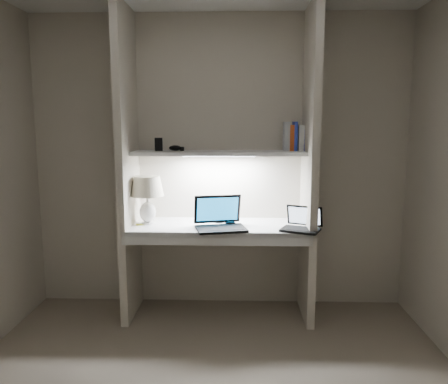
{
  "coord_description": "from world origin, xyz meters",
  "views": [
    {
      "loc": [
        0.16,
        -2.26,
        1.58
      ],
      "look_at": [
        0.05,
        1.05,
        1.07
      ],
      "focal_mm": 35.0,
      "sensor_mm": 36.0,
      "label": 1
    }
  ],
  "objects_px": {
    "table_lamp": "(147,192)",
    "speaker": "(222,210)",
    "laptop_netbook": "(302,225)",
    "book_row": "(297,137)",
    "laptop_main": "(220,221)"
  },
  "relations": [
    {
      "from": "laptop_netbook",
      "to": "speaker",
      "type": "xyz_separation_m",
      "value": [
        -0.63,
        0.36,
        0.04
      ]
    },
    {
      "from": "laptop_main",
      "to": "table_lamp",
      "type": "bearing_deg",
      "value": 154.36
    },
    {
      "from": "laptop_main",
      "to": "book_row",
      "type": "distance_m",
      "value": 0.95
    },
    {
      "from": "table_lamp",
      "to": "laptop_netbook",
      "type": "relative_size",
      "value": 1.11
    },
    {
      "from": "table_lamp",
      "to": "speaker",
      "type": "bearing_deg",
      "value": 17.06
    },
    {
      "from": "book_row",
      "to": "speaker",
      "type": "bearing_deg",
      "value": 177.83
    },
    {
      "from": "table_lamp",
      "to": "laptop_netbook",
      "type": "height_order",
      "value": "table_lamp"
    },
    {
      "from": "laptop_main",
      "to": "speaker",
      "type": "height_order",
      "value": "laptop_main"
    },
    {
      "from": "speaker",
      "to": "book_row",
      "type": "distance_m",
      "value": 0.89
    },
    {
      "from": "laptop_main",
      "to": "laptop_netbook",
      "type": "distance_m",
      "value": 0.64
    },
    {
      "from": "laptop_netbook",
      "to": "speaker",
      "type": "relative_size",
      "value": 2.25
    },
    {
      "from": "table_lamp",
      "to": "speaker",
      "type": "relative_size",
      "value": 2.5
    },
    {
      "from": "speaker",
      "to": "laptop_main",
      "type": "bearing_deg",
      "value": -104.13
    },
    {
      "from": "laptop_netbook",
      "to": "book_row",
      "type": "xyz_separation_m",
      "value": [
        -0.01,
        0.33,
        0.67
      ]
    },
    {
      "from": "table_lamp",
      "to": "book_row",
      "type": "relative_size",
      "value": 1.65
    }
  ]
}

